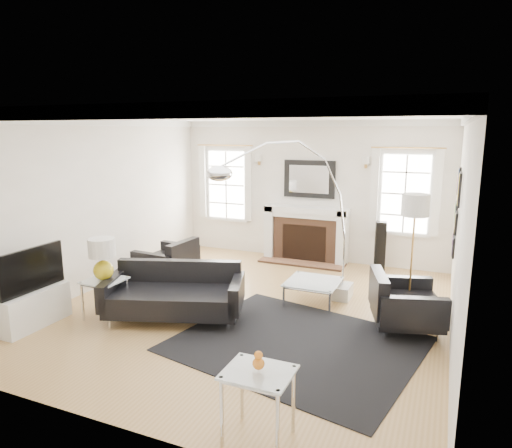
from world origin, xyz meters
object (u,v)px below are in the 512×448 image
at_px(fireplace, 306,235).
at_px(gourd_lamp, 102,256).
at_px(coffee_table, 313,283).
at_px(arc_floor_lamp, 285,216).
at_px(sofa, 175,294).
at_px(armchair_right, 402,304).
at_px(armchair_left, 169,262).

xyz_separation_m(fireplace, gourd_lamp, (-1.74, -3.89, 0.36)).
relative_size(coffee_table, arc_floor_lamp, 0.31).
distance_m(fireplace, sofa, 3.60).
height_order(sofa, armchair_right, armchair_right).
bearing_deg(gourd_lamp, sofa, 23.76).
xyz_separation_m(armchair_right, gourd_lamp, (-3.88, -1.21, 0.54)).
height_order(armchair_left, armchair_right, armchair_right).
height_order(fireplace, sofa, fireplace).
relative_size(fireplace, coffee_table, 2.18).
bearing_deg(armchair_left, arc_floor_lamp, -6.89).
xyz_separation_m(armchair_right, coffee_table, (-1.35, 0.49, -0.04)).
xyz_separation_m(coffee_table, arc_floor_lamp, (-0.37, -0.26, 1.07)).
relative_size(armchair_right, coffee_table, 1.47).
distance_m(armchair_left, armchair_right, 3.98).
xyz_separation_m(armchair_left, gourd_lamp, (0.07, -1.71, 0.55)).
bearing_deg(armchair_right, coffee_table, 159.93).
relative_size(fireplace, armchair_right, 1.48).
distance_m(fireplace, gourd_lamp, 4.27).
bearing_deg(sofa, armchair_left, 126.40).
relative_size(armchair_left, arc_floor_lamp, 0.38).
height_order(armchair_right, gourd_lamp, gourd_lamp).
relative_size(fireplace, gourd_lamp, 2.88).
relative_size(sofa, arc_floor_lamp, 0.81).
distance_m(armchair_left, gourd_lamp, 1.80).
relative_size(sofa, gourd_lamp, 3.52).
distance_m(sofa, armchair_right, 3.09).
bearing_deg(armchair_right, sofa, -164.78).
distance_m(fireplace, coffee_table, 2.34).
bearing_deg(armchair_left, armchair_right, -7.27).
bearing_deg(armchair_right, fireplace, 128.58).
bearing_deg(coffee_table, arc_floor_lamp, -145.28).
relative_size(gourd_lamp, arc_floor_lamp, 0.23).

